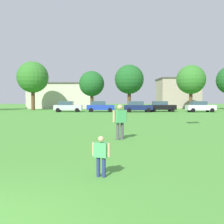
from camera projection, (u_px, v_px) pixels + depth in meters
name	position (u px, v px, depth m)	size (l,w,h in m)	color
ground_plane	(86.00, 115.00, 33.68)	(160.00, 160.00, 0.00)	#4C9338
child_kite_flyer	(101.00, 153.00, 6.77)	(0.47, 0.31, 1.06)	navy
adult_bystander	(120.00, 119.00, 13.05)	(0.73, 0.56, 1.73)	#4C4C51
parked_car_silver_0	(68.00, 106.00, 41.29)	(4.30, 2.02, 1.68)	silver
parked_car_blue_1	(100.00, 106.00, 41.49)	(4.30, 2.02, 1.68)	#1E38AD
parked_car_navy_2	(138.00, 107.00, 40.80)	(4.30, 2.02, 1.68)	#141E4C
parked_car_black_3	(161.00, 106.00, 42.20)	(4.30, 2.02, 1.68)	black
parked_car_white_4	(200.00, 107.00, 40.81)	(4.30, 2.02, 1.68)	white
tree_left	(33.00, 77.00, 47.92)	(5.65, 5.65, 8.81)	brown
tree_center_left	(92.00, 84.00, 47.50)	(4.52, 4.52, 7.04)	brown
tree_center_right	(129.00, 80.00, 47.65)	(5.26, 5.26, 8.19)	brown
tree_right	(191.00, 80.00, 47.76)	(5.23, 5.23, 8.15)	brown
house_left	(62.00, 96.00, 59.06)	(14.37, 8.77, 5.49)	beige
house_right	(177.00, 93.00, 59.76)	(8.83, 8.09, 6.65)	tan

